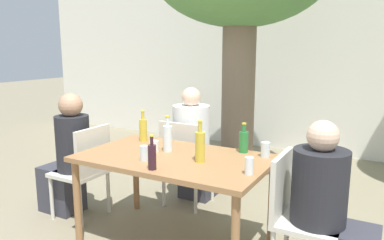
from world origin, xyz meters
The scene contains 17 objects.
cafe_building_wall centered at (0.00, 3.45, 1.40)m, with size 10.00×0.08×2.80m.
dining_table_front centered at (0.00, 0.00, 0.69)m, with size 1.54×0.92×0.77m.
patio_chair_0 centered at (-1.00, 0.00, 0.52)m, with size 0.44×0.44×0.91m.
patio_chair_1 centered at (1.00, 0.00, 0.52)m, with size 0.44×0.44×0.91m.
patio_chair_2 centered at (-0.31, 0.69, 0.52)m, with size 0.44×0.44×0.91m.
person_seated_0 centered at (-1.24, 0.00, 0.55)m, with size 0.56×0.32×1.22m.
person_seated_1 centered at (1.24, 0.00, 0.53)m, with size 0.59×0.37×1.18m.
person_seated_2 centered at (-0.31, 0.92, 0.57)m, with size 0.39×0.59×1.24m.
oil_cruet_0 centered at (0.26, -0.03, 0.90)m, with size 0.08×0.08×0.33m.
water_bottle_1 centered at (-0.12, 0.10, 0.89)m, with size 0.08×0.08×0.31m.
oil_cruet_2 centered at (-0.52, 0.28, 0.89)m, with size 0.07×0.07×0.30m.
wine_bottle_3 centered at (0.04, -0.37, 0.87)m, with size 0.06×0.06×0.26m.
green_bottle_4 centered at (0.45, 0.38, 0.87)m, with size 0.08×0.08×0.25m.
drinking_glass_0 centered at (-0.14, -0.22, 0.83)m, with size 0.06×0.06×0.12m.
drinking_glass_1 centered at (-0.22, 0.03, 0.82)m, with size 0.08×0.08×0.09m.
drinking_glass_2 centered at (0.66, 0.34, 0.83)m, with size 0.07×0.07×0.12m.
drinking_glass_3 centered at (0.69, -0.13, 0.83)m, with size 0.06×0.06×0.13m.
Camera 1 is at (1.55, -2.51, 1.64)m, focal length 35.00 mm.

